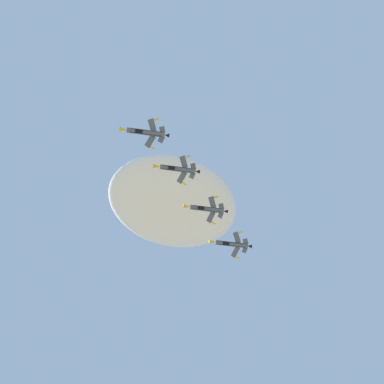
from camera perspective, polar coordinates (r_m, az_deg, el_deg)
name	(u,v)px	position (r m, az deg, el deg)	size (l,w,h in m)	color
cloud_high_distant	(173,203)	(278.10, -2.33, -1.36)	(76.55, 59.89, 20.31)	white
fighter_jet_lead	(145,132)	(152.19, -5.69, 7.14)	(15.82, 8.73, 6.04)	#4C5666
fighter_jet_left_wing	(177,169)	(160.10, -1.83, 2.79)	(15.82, 8.90, 5.77)	#4C5666
fighter_jet_right_wing	(206,209)	(167.78, 1.69, -2.04)	(15.82, 8.15, 6.81)	#4C5666
fighter_jet_left_outer	(231,244)	(175.84, 4.68, -6.25)	(15.82, 8.79, 5.95)	#4C5666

